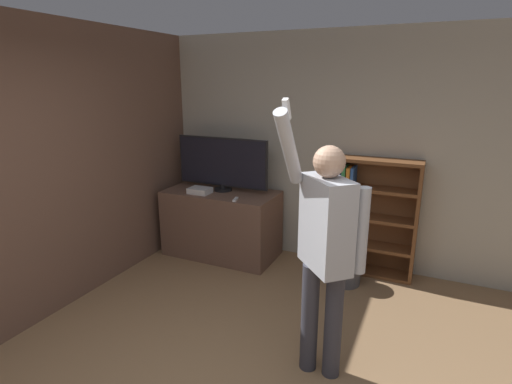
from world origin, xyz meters
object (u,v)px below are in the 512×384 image
(television, at_px, (222,163))
(waste_bin, at_px, (345,268))
(bookshelf, at_px, (367,215))
(game_console, at_px, (200,191))
(person, at_px, (325,243))

(television, relative_size, waste_bin, 3.33)
(bookshelf, relative_size, waste_bin, 3.71)
(game_console, height_order, person, person)
(game_console, bearing_deg, television, 49.88)
(television, height_order, bookshelf, television)
(bookshelf, bearing_deg, waste_bin, -108.46)
(waste_bin, bearing_deg, person, -84.94)
(television, distance_m, game_console, 0.43)
(bookshelf, xyz_separation_m, waste_bin, (-0.13, -0.39, -0.51))
(game_console, relative_size, person, 0.13)
(game_console, bearing_deg, person, -36.16)
(television, bearing_deg, waste_bin, -5.97)
(person, xyz_separation_m, waste_bin, (-0.13, 1.46, -0.88))
(bookshelf, bearing_deg, game_console, -166.86)
(game_console, xyz_separation_m, bookshelf, (1.92, 0.45, -0.18))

